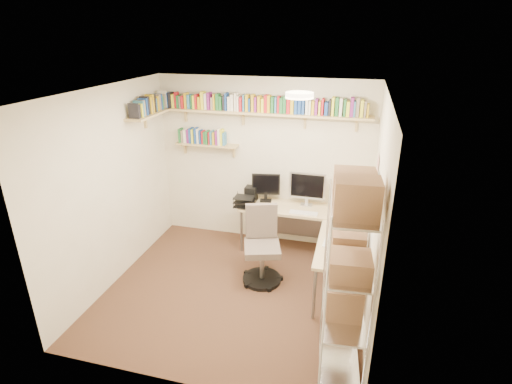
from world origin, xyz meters
TOP-DOWN VIEW (x-y plane):
  - ground at (0.00, 0.00)m, footprint 3.20×3.20m
  - room_shell at (0.00, 0.00)m, footprint 3.24×3.04m
  - wall_shelves at (-0.42, 1.30)m, footprint 3.12×1.09m
  - corner_desk at (0.69, 0.98)m, footprint 1.86×1.82m
  - office_chair at (0.26, 0.36)m, footprint 0.57×0.57m
  - wire_rack at (1.36, -1.00)m, footprint 0.46×0.83m

SIDE VIEW (x-z plane):
  - ground at x=0.00m, z-range 0.00..0.00m
  - office_chair at x=0.26m, z-range -0.08..0.94m
  - corner_desk at x=0.69m, z-range 0.09..1.30m
  - wire_rack at x=1.36m, z-range 0.32..2.39m
  - room_shell at x=0.00m, z-range 0.29..2.81m
  - wall_shelves at x=-0.42m, z-range 1.63..2.43m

